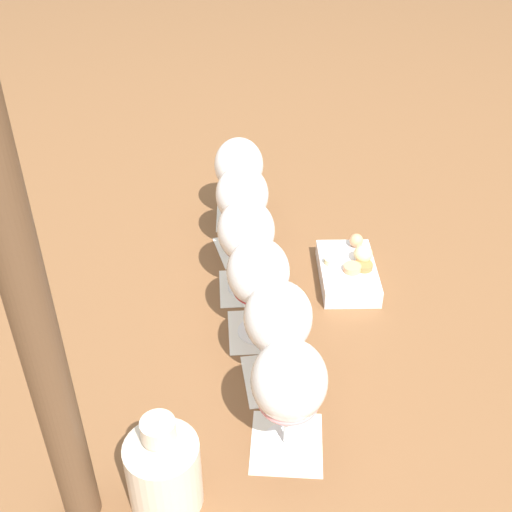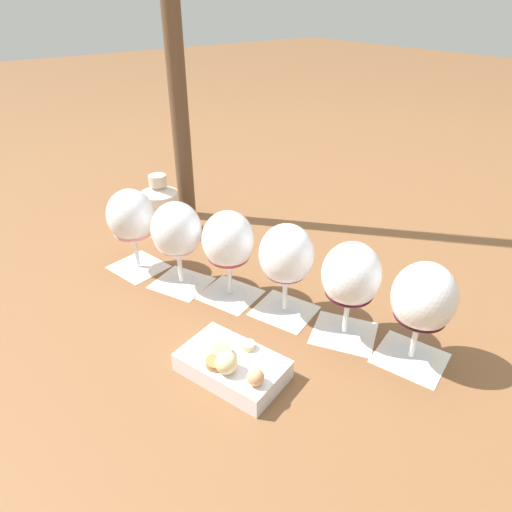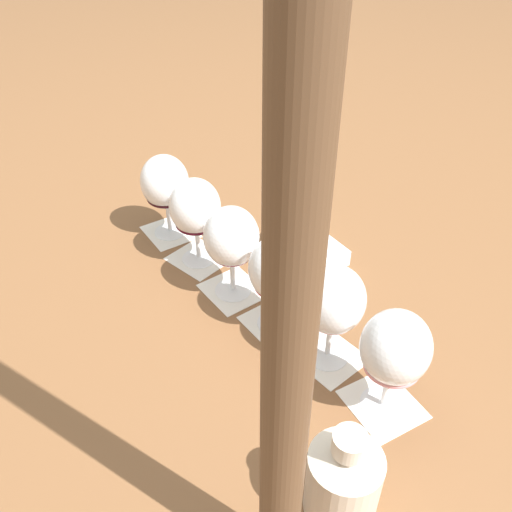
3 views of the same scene
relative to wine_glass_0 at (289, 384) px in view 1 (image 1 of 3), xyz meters
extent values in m
plane|color=brown|center=(0.27, 0.12, -0.12)|extent=(8.00, 8.00, 0.00)
cube|color=silver|center=(0.00, 0.00, -0.12)|extent=(0.13, 0.12, 0.00)
cube|color=silver|center=(0.11, 0.04, -0.12)|extent=(0.14, 0.13, 0.00)
cube|color=silver|center=(0.21, 0.10, -0.12)|extent=(0.14, 0.13, 0.00)
cube|color=silver|center=(0.32, 0.15, -0.12)|extent=(0.14, 0.13, 0.00)
cube|color=silver|center=(0.43, 0.19, -0.12)|extent=(0.14, 0.14, 0.00)
cube|color=silver|center=(0.55, 0.23, -0.12)|extent=(0.13, 0.13, 0.00)
cylinder|color=white|center=(0.00, 0.00, -0.11)|extent=(0.07, 0.07, 0.01)
cylinder|color=white|center=(0.00, 0.00, -0.08)|extent=(0.01, 0.01, 0.07)
ellipsoid|color=white|center=(0.00, 0.00, 0.01)|extent=(0.10, 0.10, 0.11)
ellipsoid|color=pink|center=(0.00, 0.00, -0.03)|extent=(0.08, 0.08, 0.03)
cylinder|color=white|center=(0.11, 0.04, -0.11)|extent=(0.07, 0.07, 0.01)
cylinder|color=white|center=(0.11, 0.04, -0.08)|extent=(0.01, 0.01, 0.07)
ellipsoid|color=white|center=(0.11, 0.04, 0.01)|extent=(0.10, 0.10, 0.11)
ellipsoid|color=#D75D67|center=(0.11, 0.04, -0.02)|extent=(0.08, 0.08, 0.04)
cylinder|color=white|center=(0.21, 0.10, -0.11)|extent=(0.07, 0.07, 0.01)
cylinder|color=white|center=(0.21, 0.10, -0.08)|extent=(0.01, 0.01, 0.07)
ellipsoid|color=white|center=(0.21, 0.10, 0.01)|extent=(0.10, 0.10, 0.11)
ellipsoid|color=#A42F39|center=(0.21, 0.10, -0.03)|extent=(0.08, 0.08, 0.03)
cylinder|color=white|center=(0.32, 0.15, -0.11)|extent=(0.07, 0.07, 0.01)
cylinder|color=white|center=(0.32, 0.15, -0.08)|extent=(0.01, 0.01, 0.07)
ellipsoid|color=white|center=(0.32, 0.15, 0.01)|extent=(0.10, 0.10, 0.11)
ellipsoid|color=maroon|center=(0.32, 0.15, -0.02)|extent=(0.08, 0.08, 0.04)
cylinder|color=white|center=(0.43, 0.19, -0.11)|extent=(0.07, 0.07, 0.01)
cylinder|color=white|center=(0.43, 0.19, -0.08)|extent=(0.01, 0.01, 0.07)
ellipsoid|color=white|center=(0.43, 0.19, 0.01)|extent=(0.10, 0.10, 0.11)
ellipsoid|color=#430B1A|center=(0.43, 0.19, -0.03)|extent=(0.08, 0.08, 0.03)
cylinder|color=white|center=(0.55, 0.23, -0.11)|extent=(0.07, 0.07, 0.01)
cylinder|color=white|center=(0.55, 0.23, -0.08)|extent=(0.01, 0.01, 0.07)
ellipsoid|color=white|center=(0.55, 0.23, 0.01)|extent=(0.10, 0.10, 0.11)
ellipsoid|color=black|center=(0.55, 0.23, -0.03)|extent=(0.08, 0.08, 0.03)
cylinder|color=beige|center=(-0.12, 0.13, -0.07)|extent=(0.09, 0.09, 0.10)
cone|color=beige|center=(-0.12, 0.13, -0.01)|extent=(0.09, 0.09, 0.02)
cylinder|color=beige|center=(-0.12, 0.13, 0.02)|extent=(0.04, 0.04, 0.03)
cube|color=silver|center=(0.39, -0.02, -0.10)|extent=(0.19, 0.14, 0.03)
cylinder|color=beige|center=(0.39, 0.01, -0.08)|extent=(0.02, 0.02, 0.01)
sphere|color=beige|center=(0.41, -0.05, -0.07)|extent=(0.03, 0.03, 0.03)
sphere|color=tan|center=(0.46, -0.03, -0.07)|extent=(0.03, 0.03, 0.03)
cylinder|color=#B2703D|center=(0.39, -0.05, -0.08)|extent=(0.03, 0.03, 0.01)
cylinder|color=tan|center=(0.38, -0.03, -0.08)|extent=(0.03, 0.03, 0.01)
camera|label=1|loc=(-0.56, -0.11, 0.61)|focal=45.00mm
camera|label=2|loc=(0.84, -0.32, 0.42)|focal=32.00mm
camera|label=3|loc=(-0.44, 0.33, 0.56)|focal=38.00mm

